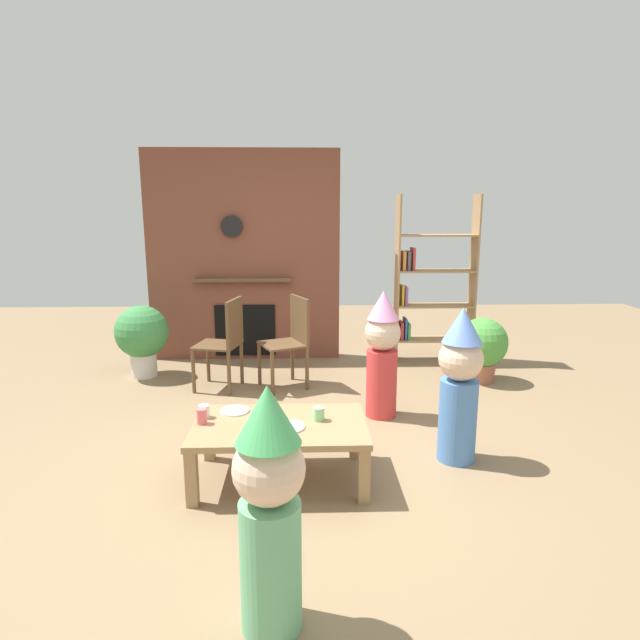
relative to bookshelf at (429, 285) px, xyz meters
name	(u,v)px	position (x,y,z in m)	size (l,w,h in m)	color
ground_plane	(301,454)	(-1.46, -2.40, -0.88)	(12.00, 12.00, 0.00)	#846B4C
brick_fireplace_feature	(244,257)	(-2.12, 0.20, 0.31)	(2.20, 0.28, 2.40)	brown
bookshelf	(429,285)	(0.00, 0.00, 0.00)	(0.90, 0.28, 1.90)	#9E7A51
coffee_table	(280,431)	(-1.60, -2.76, -0.55)	(1.12, 0.69, 0.39)	#9E7A51
paper_cup_near_left	(202,416)	(-2.10, -2.75, -0.44)	(0.07, 0.07, 0.10)	#E5666B
paper_cup_near_right	(204,411)	(-2.10, -2.65, -0.45)	(0.07, 0.07, 0.09)	silver
paper_cup_center	(319,414)	(-1.34, -2.72, -0.45)	(0.08, 0.08, 0.09)	#8CD18C
paper_plate_front	(288,427)	(-1.54, -2.83, -0.49)	(0.21, 0.21, 0.01)	white
paper_plate_rear	(235,411)	(-1.91, -2.55, -0.49)	(0.19, 0.19, 0.01)	white
birthday_cake_slice	(257,435)	(-1.72, -3.00, -0.46)	(0.10, 0.10, 0.07)	pink
table_fork	(267,413)	(-1.69, -2.58, -0.49)	(0.15, 0.02, 0.01)	silver
child_with_cone_hat	(270,504)	(-1.58, -4.01, -0.32)	(0.30, 0.30, 1.08)	#66B27F
child_in_pink	(460,381)	(-0.37, -2.52, -0.30)	(0.30, 0.30, 1.10)	#4C7FC6
child_by_the_chairs	(382,351)	(-0.78, -1.69, -0.31)	(0.30, 0.30, 1.08)	#D13838
dining_chair_left	(226,338)	(-2.19, -0.95, -0.37)	(0.48, 0.48, 0.90)	brown
dining_chair_middle	(291,336)	(-1.56, -0.88, -0.37)	(0.53, 0.53, 0.90)	brown
potted_plant_tall	(482,346)	(0.38, -0.79, -0.51)	(0.51, 0.51, 0.66)	#9E5B42
potted_plant_short	(142,335)	(-3.13, -0.52, -0.43)	(0.55, 0.55, 0.76)	beige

